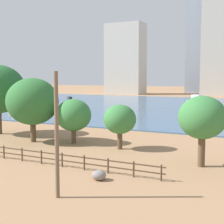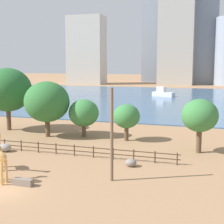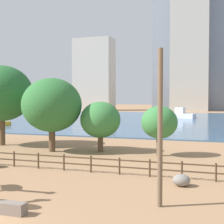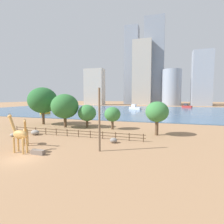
{
  "view_description": "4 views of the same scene",
  "coord_description": "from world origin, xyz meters",
  "px_view_note": "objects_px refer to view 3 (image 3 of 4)",
  "views": [
    {
      "loc": [
        21.08,
        -12.81,
        8.04
      ],
      "look_at": [
        3.87,
        20.8,
        4.2
      ],
      "focal_mm": 55.0,
      "sensor_mm": 36.0,
      "label": 1
    },
    {
      "loc": [
        16.91,
        -22.97,
        10.59
      ],
      "look_at": [
        1.35,
        24.9,
        3.31
      ],
      "focal_mm": 55.0,
      "sensor_mm": 36.0,
      "label": 2
    },
    {
      "loc": [
        11.05,
        -12.57,
        5.81
      ],
      "look_at": [
        -2.53,
        27.56,
        4.06
      ],
      "focal_mm": 55.0,
      "sensor_mm": 36.0,
      "label": 3
    },
    {
      "loc": [
        15.99,
        -15.92,
        7.21
      ],
      "look_at": [
        3.73,
        23.77,
        3.66
      ],
      "focal_mm": 28.0,
      "sensor_mm": 36.0,
      "label": 4
    }
  ],
  "objects_px": {
    "boat_tug": "(47,115)",
    "boat_barge": "(182,115)",
    "tree_right_tall": "(100,120)",
    "boat_ferry": "(0,123)",
    "utility_pole": "(160,128)",
    "tree_center_broad": "(52,105)",
    "feeding_trough": "(9,208)",
    "tree_left_small": "(2,93)",
    "boulder_near_fence": "(181,180)",
    "tree_right_small": "(159,123)"
  },
  "relations": [
    {
      "from": "tree_right_tall",
      "to": "tree_center_broad",
      "type": "bearing_deg",
      "value": -163.25
    },
    {
      "from": "tree_center_broad",
      "to": "boat_ferry",
      "type": "distance_m",
      "value": 36.29
    },
    {
      "from": "utility_pole",
      "to": "feeding_trough",
      "type": "relative_size",
      "value": 4.68
    },
    {
      "from": "feeding_trough",
      "to": "tree_right_tall",
      "type": "relative_size",
      "value": 0.33
    },
    {
      "from": "tree_right_small",
      "to": "boat_ferry",
      "type": "bearing_deg",
      "value": 146.89
    },
    {
      "from": "boulder_near_fence",
      "to": "tree_right_small",
      "type": "height_order",
      "value": "tree_right_small"
    },
    {
      "from": "tree_center_broad",
      "to": "utility_pole",
      "type": "bearing_deg",
      "value": -45.62
    },
    {
      "from": "utility_pole",
      "to": "tree_center_broad",
      "type": "bearing_deg",
      "value": 134.38
    },
    {
      "from": "tree_center_broad",
      "to": "tree_left_small",
      "type": "xyz_separation_m",
      "value": [
        -8.23,
        2.52,
        1.32
      ]
    },
    {
      "from": "boulder_near_fence",
      "to": "tree_right_small",
      "type": "relative_size",
      "value": 0.23
    },
    {
      "from": "feeding_trough",
      "to": "tree_right_small",
      "type": "bearing_deg",
      "value": 78.78
    },
    {
      "from": "tree_right_tall",
      "to": "tree_left_small",
      "type": "height_order",
      "value": "tree_left_small"
    },
    {
      "from": "tree_right_tall",
      "to": "boat_barge",
      "type": "xyz_separation_m",
      "value": [
        1.09,
        60.77,
        -2.23
      ]
    },
    {
      "from": "boat_ferry",
      "to": "boat_tug",
      "type": "bearing_deg",
      "value": 44.81
    },
    {
      "from": "utility_pole",
      "to": "tree_right_small",
      "type": "distance_m",
      "value": 16.24
    },
    {
      "from": "tree_right_tall",
      "to": "boat_barge",
      "type": "relative_size",
      "value": 0.75
    },
    {
      "from": "tree_right_tall",
      "to": "utility_pole",
      "type": "bearing_deg",
      "value": -59.78
    },
    {
      "from": "tree_center_broad",
      "to": "tree_right_small",
      "type": "relative_size",
      "value": 1.59
    },
    {
      "from": "utility_pole",
      "to": "tree_left_small",
      "type": "bearing_deg",
      "value": 142.64
    },
    {
      "from": "utility_pole",
      "to": "tree_center_broad",
      "type": "distance_m",
      "value": 20.88
    },
    {
      "from": "feeding_trough",
      "to": "boat_tug",
      "type": "xyz_separation_m",
      "value": [
        -39.26,
        73.43,
        0.53
      ]
    },
    {
      "from": "tree_left_small",
      "to": "boat_barge",
      "type": "xyz_separation_m",
      "value": [
        14.34,
        59.76,
        -5.14
      ]
    },
    {
      "from": "tree_left_small",
      "to": "boat_tug",
      "type": "bearing_deg",
      "value": 114.02
    },
    {
      "from": "tree_right_tall",
      "to": "tree_left_small",
      "type": "xyz_separation_m",
      "value": [
        -13.26,
        1.0,
        2.91
      ]
    },
    {
      "from": "tree_left_small",
      "to": "boat_ferry",
      "type": "height_order",
      "value": "tree_left_small"
    },
    {
      "from": "boat_tug",
      "to": "boat_barge",
      "type": "distance_m",
      "value": 38.43
    },
    {
      "from": "tree_right_tall",
      "to": "tree_right_small",
      "type": "xyz_separation_m",
      "value": [
        6.49,
        -0.5,
        -0.11
      ]
    },
    {
      "from": "utility_pole",
      "to": "tree_center_broad",
      "type": "relative_size",
      "value": 1.06
    },
    {
      "from": "tree_right_small",
      "to": "boat_tug",
      "type": "height_order",
      "value": "tree_right_small"
    },
    {
      "from": "feeding_trough",
      "to": "boat_barge",
      "type": "relative_size",
      "value": 0.25
    },
    {
      "from": "utility_pole",
      "to": "boat_tug",
      "type": "height_order",
      "value": "utility_pole"
    },
    {
      "from": "feeding_trough",
      "to": "tree_left_small",
      "type": "height_order",
      "value": "tree_left_small"
    },
    {
      "from": "boat_ferry",
      "to": "boat_barge",
      "type": "bearing_deg",
      "value": -7.15
    },
    {
      "from": "feeding_trough",
      "to": "tree_left_small",
      "type": "distance_m",
      "value": 27.0
    },
    {
      "from": "utility_pole",
      "to": "tree_left_small",
      "type": "xyz_separation_m",
      "value": [
        -22.82,
        17.42,
        2.14
      ]
    },
    {
      "from": "boulder_near_fence",
      "to": "boat_tug",
      "type": "height_order",
      "value": "boat_tug"
    },
    {
      "from": "feeding_trough",
      "to": "tree_right_tall",
      "type": "xyz_separation_m",
      "value": [
        -2.62,
        19.97,
        3.15
      ]
    },
    {
      "from": "boulder_near_fence",
      "to": "tree_right_small",
      "type": "bearing_deg",
      "value": 107.87
    },
    {
      "from": "boulder_near_fence",
      "to": "boat_ferry",
      "type": "bearing_deg",
      "value": 138.98
    },
    {
      "from": "boulder_near_fence",
      "to": "boat_tug",
      "type": "xyz_separation_m",
      "value": [
        -46.76,
        65.22,
        0.43
      ]
    },
    {
      "from": "tree_right_small",
      "to": "boat_barge",
      "type": "distance_m",
      "value": 61.54
    },
    {
      "from": "tree_right_tall",
      "to": "feeding_trough",
      "type": "bearing_deg",
      "value": -82.52
    },
    {
      "from": "tree_center_broad",
      "to": "boulder_near_fence",
      "type": "bearing_deg",
      "value": -34.08
    },
    {
      "from": "feeding_trough",
      "to": "boat_barge",
      "type": "distance_m",
      "value": 80.76
    },
    {
      "from": "tree_right_small",
      "to": "boat_tug",
      "type": "xyz_separation_m",
      "value": [
        -43.12,
        53.95,
        -2.51
      ]
    },
    {
      "from": "feeding_trough",
      "to": "boat_ferry",
      "type": "xyz_separation_m",
      "value": [
        -33.34,
        43.74,
        0.51
      ]
    },
    {
      "from": "boulder_near_fence",
      "to": "tree_left_small",
      "type": "relative_size",
      "value": 0.12
    },
    {
      "from": "boat_ferry",
      "to": "utility_pole",
      "type": "bearing_deg",
      "value": -101.4
    },
    {
      "from": "tree_right_small",
      "to": "boat_barge",
      "type": "xyz_separation_m",
      "value": [
        -5.4,
        61.26,
        -2.13
      ]
    },
    {
      "from": "utility_pole",
      "to": "tree_right_small",
      "type": "bearing_deg",
      "value": 100.94
    }
  ]
}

